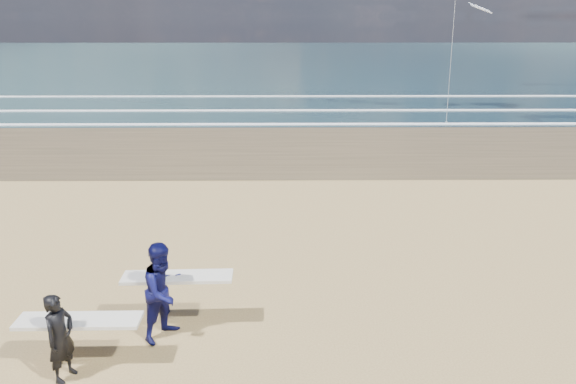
{
  "coord_description": "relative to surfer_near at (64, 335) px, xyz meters",
  "views": [
    {
      "loc": [
        2.3,
        -7.07,
        6.07
      ],
      "look_at": [
        2.41,
        6.0,
        1.59
      ],
      "focal_mm": 32.0,
      "sensor_mm": 36.0,
      "label": 1
    }
  ],
  "objects": [
    {
      "name": "surfer_near",
      "position": [
        0.0,
        0.0,
        0.0
      ],
      "size": [
        2.2,
        0.97,
        1.64
      ],
      "color": "black",
      "rests_on": "ground"
    },
    {
      "name": "ocean",
      "position": [
        21.53,
        71.43,
        -0.83
      ],
      "size": [
        220.0,
        100.0,
        0.02
      ],
      "primitive_type": "cube",
      "color": "#172C34",
      "rests_on": "ground"
    },
    {
      "name": "surfer_far",
      "position": [
        1.5,
        1.23,
        0.17
      ],
      "size": [
        2.21,
        1.26,
        2.01
      ],
      "color": "#0B0D41",
      "rests_on": "ground"
    },
    {
      "name": "kite_1",
      "position": [
        14.23,
        25.29,
        5.45
      ],
      "size": [
        6.68,
        4.84,
        10.79
      ],
      "color": "slate",
      "rests_on": "ground"
    },
    {
      "name": "foam_breakers",
      "position": [
        21.53,
        27.53,
        -0.79
      ],
      "size": [
        220.0,
        11.7,
        0.05
      ],
      "color": "white",
      "rests_on": "ground"
    }
  ]
}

